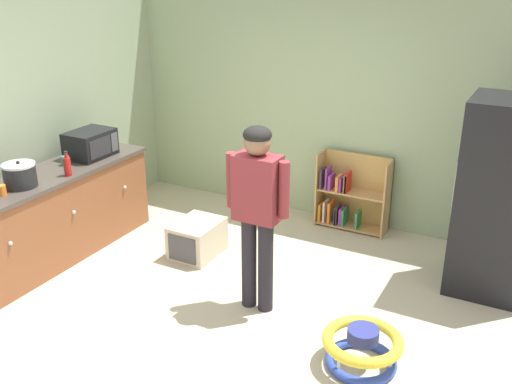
% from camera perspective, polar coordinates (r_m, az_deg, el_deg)
% --- Properties ---
extents(ground_plane, '(12.00, 12.00, 0.00)m').
position_cam_1_polar(ground_plane, '(5.12, -1.45, -11.92)').
color(ground_plane, beige).
rests_on(ground_plane, ground).
extents(back_wall, '(5.20, 0.06, 2.70)m').
position_cam_1_polar(back_wall, '(6.56, 8.53, 8.41)').
color(back_wall, '#9BB389').
rests_on(back_wall, ground).
extents(left_side_wall, '(0.06, 2.99, 2.70)m').
position_cam_1_polar(left_side_wall, '(6.71, -18.19, 7.85)').
color(left_side_wall, '#9DB18D').
rests_on(left_side_wall, ground).
extents(kitchen_counter, '(0.65, 2.32, 0.90)m').
position_cam_1_polar(kitchen_counter, '(6.19, -19.36, -2.24)').
color(kitchen_counter, brown).
rests_on(kitchen_counter, ground).
extents(refrigerator, '(0.73, 0.68, 1.78)m').
position_cam_1_polar(refrigerator, '(5.54, 22.80, -0.62)').
color(refrigerator, black).
rests_on(refrigerator, ground).
extents(bookshelf, '(0.80, 0.28, 0.85)m').
position_cam_1_polar(bookshelf, '(6.63, 9.08, -0.45)').
color(bookshelf, tan).
rests_on(bookshelf, ground).
extents(standing_person, '(0.57, 0.23, 1.64)m').
position_cam_1_polar(standing_person, '(4.76, 0.13, -0.96)').
color(standing_person, '#26222A').
rests_on(standing_person, ground).
extents(baby_walker, '(0.60, 0.60, 0.32)m').
position_cam_1_polar(baby_walker, '(4.55, 10.33, -14.75)').
color(baby_walker, '#2F4ABC').
rests_on(baby_walker, ground).
extents(pet_carrier, '(0.42, 0.55, 0.36)m').
position_cam_1_polar(pet_carrier, '(6.02, -5.79, -4.56)').
color(pet_carrier, beige).
rests_on(pet_carrier, ground).
extents(microwave, '(0.37, 0.48, 0.28)m').
position_cam_1_polar(microwave, '(6.39, -15.90, 4.56)').
color(microwave, black).
rests_on(microwave, kitchen_counter).
extents(crock_pot, '(0.30, 0.30, 0.25)m').
position_cam_1_polar(crock_pot, '(5.74, -22.11, 1.53)').
color(crock_pot, black).
rests_on(crock_pot, kitchen_counter).
extents(ketchup_bottle, '(0.07, 0.07, 0.25)m').
position_cam_1_polar(ketchup_bottle, '(5.89, -17.98, 2.45)').
color(ketchup_bottle, red).
rests_on(ketchup_bottle, kitchen_counter).
extents(teal_cup, '(0.08, 0.08, 0.09)m').
position_cam_1_polar(teal_cup, '(6.22, -18.16, 2.93)').
color(teal_cup, teal).
rests_on(teal_cup, kitchen_counter).
extents(orange_cup, '(0.08, 0.08, 0.09)m').
position_cam_1_polar(orange_cup, '(5.61, -23.65, 0.14)').
color(orange_cup, orange).
rests_on(orange_cup, kitchen_counter).
extents(red_cup, '(0.08, 0.08, 0.09)m').
position_cam_1_polar(red_cup, '(6.05, -21.11, 2.03)').
color(red_cup, red).
rests_on(red_cup, kitchen_counter).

